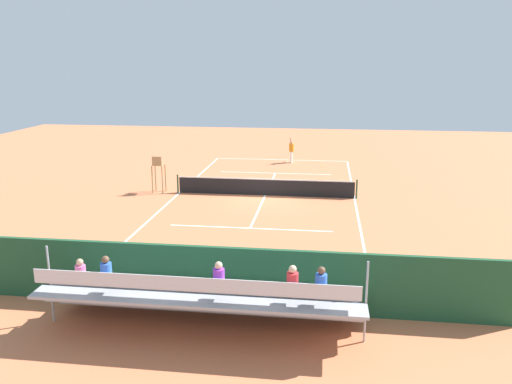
{
  "coord_description": "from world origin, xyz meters",
  "views": [
    {
      "loc": [
        -3.27,
        28.69,
        7.5
      ],
      "look_at": [
        0.0,
        4.0,
        1.2
      ],
      "focal_mm": 36.84,
      "sensor_mm": 36.0,
      "label": 1
    }
  ],
  "objects_px": {
    "umpire_chair": "(158,170)",
    "tennis_player": "(291,149)",
    "tennis_net": "(265,187)",
    "tennis_racket": "(287,162)",
    "tennis_ball_near": "(288,172)",
    "courtside_bench": "(285,285)",
    "equipment_bag": "(222,294)",
    "tennis_ball_far": "(321,166)",
    "bleacher_stand": "(203,299)"
  },
  "relations": [
    {
      "from": "tennis_racket",
      "to": "tennis_ball_near",
      "type": "bearing_deg",
      "value": 95.48
    },
    {
      "from": "tennis_ball_far",
      "to": "tennis_racket",
      "type": "bearing_deg",
      "value": -25.56
    },
    {
      "from": "tennis_player",
      "to": "tennis_racket",
      "type": "distance_m",
      "value": 1.05
    },
    {
      "from": "umpire_chair",
      "to": "tennis_ball_near",
      "type": "distance_m",
      "value": 9.74
    },
    {
      "from": "courtside_bench",
      "to": "tennis_racket",
      "type": "relative_size",
      "value": 3.12
    },
    {
      "from": "bleacher_stand",
      "to": "tennis_racket",
      "type": "distance_m",
      "value": 25.42
    },
    {
      "from": "courtside_bench",
      "to": "equipment_bag",
      "type": "xyz_separation_m",
      "value": [
        2.01,
        0.13,
        -0.38
      ]
    },
    {
      "from": "tennis_net",
      "to": "courtside_bench",
      "type": "distance_m",
      "value": 13.44
    },
    {
      "from": "bleacher_stand",
      "to": "tennis_racket",
      "type": "xyz_separation_m",
      "value": [
        -0.51,
        -25.39,
        -0.94
      ]
    },
    {
      "from": "courtside_bench",
      "to": "tennis_ball_far",
      "type": "height_order",
      "value": "courtside_bench"
    },
    {
      "from": "tennis_ball_near",
      "to": "umpire_chair",
      "type": "bearing_deg",
      "value": 43.01
    },
    {
      "from": "umpire_chair",
      "to": "tennis_player",
      "type": "xyz_separation_m",
      "value": [
        -7.02,
        -10.02,
        -0.3
      ]
    },
    {
      "from": "tennis_net",
      "to": "equipment_bag",
      "type": "distance_m",
      "value": 13.4
    },
    {
      "from": "bleacher_stand",
      "to": "tennis_player",
      "type": "distance_m",
      "value": 25.35
    },
    {
      "from": "umpire_chair",
      "to": "courtside_bench",
      "type": "distance_m",
      "value": 15.62
    },
    {
      "from": "equipment_bag",
      "to": "tennis_net",
      "type": "bearing_deg",
      "value": -89.39
    },
    {
      "from": "bleacher_stand",
      "to": "equipment_bag",
      "type": "relative_size",
      "value": 10.07
    },
    {
      "from": "tennis_net",
      "to": "umpire_chair",
      "type": "bearing_deg",
      "value": 0.89
    },
    {
      "from": "tennis_racket",
      "to": "tennis_ball_far",
      "type": "height_order",
      "value": "tennis_ball_far"
    },
    {
      "from": "tennis_ball_far",
      "to": "bleacher_stand",
      "type": "bearing_deg",
      "value": 82.92
    },
    {
      "from": "umpire_chair",
      "to": "tennis_ball_far",
      "type": "height_order",
      "value": "umpire_chair"
    },
    {
      "from": "tennis_player",
      "to": "tennis_ball_near",
      "type": "relative_size",
      "value": 29.18
    },
    {
      "from": "tennis_player",
      "to": "tennis_ball_near",
      "type": "xyz_separation_m",
      "value": [
        -0.04,
        3.43,
        -0.98
      ]
    },
    {
      "from": "umpire_chair",
      "to": "tennis_ball_far",
      "type": "distance_m",
      "value": 12.87
    },
    {
      "from": "bleacher_stand",
      "to": "courtside_bench",
      "type": "relative_size",
      "value": 5.03
    },
    {
      "from": "tennis_ball_far",
      "to": "tennis_net",
      "type": "bearing_deg",
      "value": 71.07
    },
    {
      "from": "umpire_chair",
      "to": "courtside_bench",
      "type": "height_order",
      "value": "umpire_chair"
    },
    {
      "from": "tennis_net",
      "to": "bleacher_stand",
      "type": "bearing_deg",
      "value": 90.04
    },
    {
      "from": "equipment_bag",
      "to": "tennis_ball_far",
      "type": "xyz_separation_m",
      "value": [
        -2.87,
        -22.19,
        -0.15
      ]
    },
    {
      "from": "courtside_bench",
      "to": "tennis_player",
      "type": "xyz_separation_m",
      "value": [
        1.32,
        -23.19,
        0.46
      ]
    },
    {
      "from": "equipment_bag",
      "to": "tennis_ball_near",
      "type": "relative_size",
      "value": 13.64
    },
    {
      "from": "tennis_net",
      "to": "courtside_bench",
      "type": "relative_size",
      "value": 5.72
    },
    {
      "from": "tennis_player",
      "to": "tennis_ball_near",
      "type": "bearing_deg",
      "value": 90.62
    },
    {
      "from": "courtside_bench",
      "to": "tennis_ball_far",
      "type": "xyz_separation_m",
      "value": [
        -0.87,
        -22.06,
        -0.53
      ]
    },
    {
      "from": "umpire_chair",
      "to": "tennis_player",
      "type": "height_order",
      "value": "umpire_chair"
    },
    {
      "from": "bleacher_stand",
      "to": "tennis_ball_far",
      "type": "relative_size",
      "value": 137.27
    },
    {
      "from": "umpire_chair",
      "to": "tennis_player",
      "type": "distance_m",
      "value": 12.24
    },
    {
      "from": "equipment_bag",
      "to": "tennis_racket",
      "type": "distance_m",
      "value": 23.39
    },
    {
      "from": "bleacher_stand",
      "to": "equipment_bag",
      "type": "height_order",
      "value": "bleacher_stand"
    },
    {
      "from": "tennis_net",
      "to": "tennis_ball_near",
      "type": "height_order",
      "value": "tennis_net"
    },
    {
      "from": "bleacher_stand",
      "to": "tennis_ball_near",
      "type": "bearing_deg",
      "value": -92.22
    },
    {
      "from": "courtside_bench",
      "to": "tennis_player",
      "type": "height_order",
      "value": "tennis_player"
    },
    {
      "from": "equipment_bag",
      "to": "tennis_player",
      "type": "relative_size",
      "value": 0.47
    },
    {
      "from": "umpire_chair",
      "to": "tennis_ball_near",
      "type": "height_order",
      "value": "umpire_chair"
    },
    {
      "from": "tennis_ball_near",
      "to": "bleacher_stand",
      "type": "bearing_deg",
      "value": 87.78
    },
    {
      "from": "umpire_chair",
      "to": "tennis_ball_far",
      "type": "xyz_separation_m",
      "value": [
        -9.22,
        -8.89,
        -1.28
      ]
    },
    {
      "from": "tennis_ball_near",
      "to": "courtside_bench",
      "type": "bearing_deg",
      "value": 93.73
    },
    {
      "from": "bleacher_stand",
      "to": "tennis_player",
      "type": "bearing_deg",
      "value": -91.84
    },
    {
      "from": "tennis_net",
      "to": "umpire_chair",
      "type": "xyz_separation_m",
      "value": [
        6.2,
        0.1,
        0.81
      ]
    },
    {
      "from": "tennis_net",
      "to": "umpire_chair",
      "type": "height_order",
      "value": "umpire_chair"
    }
  ]
}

